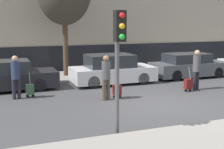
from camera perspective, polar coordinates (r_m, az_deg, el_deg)
ground_plane at (r=11.87m, az=9.05°, el=-5.52°), size 80.00×80.00×0.00m
sidewalk_far at (r=18.12m, az=-2.01°, el=0.07°), size 28.00×3.00×0.12m
parked_car_0 at (r=14.80m, az=-19.32°, el=-0.38°), size 4.69×1.77×1.36m
parked_car_1 at (r=15.60m, az=-0.01°, el=0.81°), size 4.14×1.86×1.47m
parked_car_2 at (r=17.87m, az=13.82°, el=1.52°), size 4.30×1.78×1.34m
pedestrian_left at (r=12.99m, az=-17.21°, el=0.00°), size 0.35×0.34×1.76m
trolley_left at (r=13.27m, az=-14.77°, el=-2.68°), size 0.34×0.29×1.07m
pedestrian_center at (r=12.25m, az=-1.10°, el=-0.05°), size 0.34×0.34×1.78m
trolley_center at (r=12.70m, az=0.94°, el=-2.85°), size 0.34×0.29×1.09m
pedestrian_right at (r=14.59m, az=15.22°, el=1.30°), size 0.34×0.34×1.83m
trolley_right at (r=14.28m, az=13.76°, el=-1.69°), size 0.34×0.29×1.11m
traffic_light at (r=8.17m, az=1.24°, el=4.95°), size 0.28×0.47×3.37m
parked_bicycle at (r=17.89m, az=-1.72°, el=1.34°), size 1.77×0.06×0.96m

